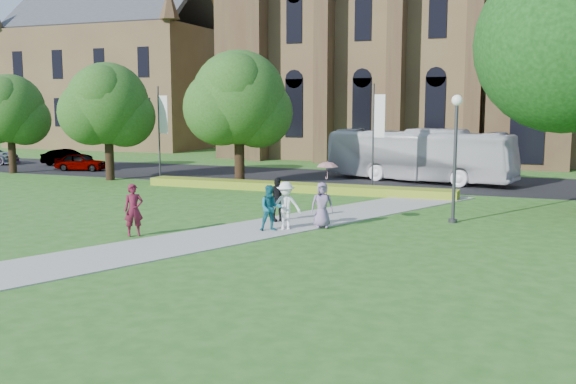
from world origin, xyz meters
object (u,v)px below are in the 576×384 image
at_px(tour_coach, 419,155).
at_px(car_1, 67,157).
at_px(car_0, 81,162).
at_px(streetlamp, 456,143).
at_px(pedestrian_0, 134,210).

bearing_deg(tour_coach, car_1, 103.20).
distance_m(car_0, car_1, 4.44).
bearing_deg(streetlamp, car_1, 155.73).
xyz_separation_m(streetlamp, car_1, (-31.53, 14.21, -2.63)).
height_order(tour_coach, pedestrian_0, tour_coach).
distance_m(streetlamp, tour_coach, 14.19).
bearing_deg(tour_coach, pedestrian_0, 175.93).
distance_m(tour_coach, pedestrian_0, 21.86).
bearing_deg(pedestrian_0, car_1, 93.35).
xyz_separation_m(streetlamp, car_0, (-28.01, 11.50, -2.64)).
height_order(tour_coach, car_1, tour_coach).
bearing_deg(pedestrian_0, streetlamp, -7.31).
distance_m(streetlamp, car_1, 34.68).
bearing_deg(streetlamp, pedestrian_0, -146.32).
relative_size(tour_coach, car_0, 3.22).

